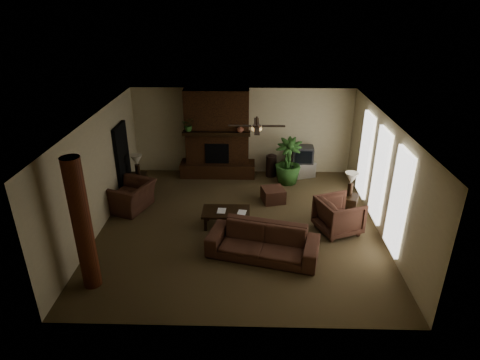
{
  "coord_description": "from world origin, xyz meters",
  "views": [
    {
      "loc": [
        0.25,
        -8.98,
        5.43
      ],
      "look_at": [
        0.0,
        0.4,
        1.1
      ],
      "focal_mm": 30.27,
      "sensor_mm": 36.0,
      "label": 1
    }
  ],
  "objects_px": {
    "log_column": "(82,225)",
    "floor_plant": "(287,171)",
    "side_table_right": "(347,205)",
    "armchair_left": "(130,192)",
    "side_table_left": "(139,183)",
    "lamp_right": "(351,180)",
    "lamp_left": "(137,161)",
    "armchair_right": "(339,214)",
    "tv_stand": "(301,169)",
    "ottoman": "(273,195)",
    "floor_vase": "(271,164)",
    "coffee_table": "(226,213)",
    "sofa": "(263,237)"
  },
  "relations": [
    {
      "from": "log_column",
      "to": "lamp_left",
      "type": "xyz_separation_m",
      "value": [
        -0.09,
        4.22,
        -0.4
      ]
    },
    {
      "from": "side_table_right",
      "to": "lamp_left",
      "type": "bearing_deg",
      "value": 168.97
    },
    {
      "from": "floor_plant",
      "to": "side_table_right",
      "type": "relative_size",
      "value": 2.63
    },
    {
      "from": "log_column",
      "to": "side_table_right",
      "type": "bearing_deg",
      "value": 27.78
    },
    {
      "from": "side_table_right",
      "to": "lamp_right",
      "type": "height_order",
      "value": "lamp_right"
    },
    {
      "from": "lamp_left",
      "to": "sofa",
      "type": "bearing_deg",
      "value": -40.96
    },
    {
      "from": "side_table_right",
      "to": "floor_plant",
      "type": "bearing_deg",
      "value": 126.36
    },
    {
      "from": "floor_vase",
      "to": "floor_plant",
      "type": "relative_size",
      "value": 0.53
    },
    {
      "from": "coffee_table",
      "to": "log_column",
      "type": "bearing_deg",
      "value": -137.56
    },
    {
      "from": "sofa",
      "to": "lamp_left",
      "type": "xyz_separation_m",
      "value": [
        -3.6,
        3.13,
        0.52
      ]
    },
    {
      "from": "side_table_right",
      "to": "armchair_right",
      "type": "bearing_deg",
      "value": -114.98
    },
    {
      "from": "armchair_left",
      "to": "lamp_right",
      "type": "bearing_deg",
      "value": 108.73
    },
    {
      "from": "lamp_right",
      "to": "tv_stand",
      "type": "bearing_deg",
      "value": 112.42
    },
    {
      "from": "armchair_right",
      "to": "lamp_left",
      "type": "bearing_deg",
      "value": 48.15
    },
    {
      "from": "ottoman",
      "to": "tv_stand",
      "type": "bearing_deg",
      "value": 61.31
    },
    {
      "from": "armchair_right",
      "to": "floor_plant",
      "type": "relative_size",
      "value": 0.68
    },
    {
      "from": "ottoman",
      "to": "floor_plant",
      "type": "relative_size",
      "value": 0.42
    },
    {
      "from": "armchair_left",
      "to": "lamp_left",
      "type": "xyz_separation_m",
      "value": [
        -0.03,
        1.0,
        0.48
      ]
    },
    {
      "from": "coffee_table",
      "to": "lamp_right",
      "type": "height_order",
      "value": "lamp_right"
    },
    {
      "from": "armchair_right",
      "to": "lamp_left",
      "type": "height_order",
      "value": "lamp_left"
    },
    {
      "from": "sofa",
      "to": "floor_plant",
      "type": "height_order",
      "value": "sofa"
    },
    {
      "from": "log_column",
      "to": "tv_stand",
      "type": "relative_size",
      "value": 3.29
    },
    {
      "from": "sofa",
      "to": "lamp_right",
      "type": "height_order",
      "value": "lamp_right"
    },
    {
      "from": "coffee_table",
      "to": "side_table_right",
      "type": "distance_m",
      "value": 3.29
    },
    {
      "from": "lamp_left",
      "to": "log_column",
      "type": "bearing_deg",
      "value": -88.74
    },
    {
      "from": "floor_vase",
      "to": "tv_stand",
      "type": "bearing_deg",
      "value": 0.0
    },
    {
      "from": "log_column",
      "to": "side_table_right",
      "type": "relative_size",
      "value": 5.09
    },
    {
      "from": "log_column",
      "to": "armchair_right",
      "type": "xyz_separation_m",
      "value": [
        5.41,
        2.19,
        -0.91
      ]
    },
    {
      "from": "armchair_right",
      "to": "lamp_left",
      "type": "distance_m",
      "value": 5.89
    },
    {
      "from": "armchair_left",
      "to": "side_table_right",
      "type": "xyz_separation_m",
      "value": [
        5.89,
        -0.15,
        -0.24
      ]
    },
    {
      "from": "armchair_left",
      "to": "side_table_left",
      "type": "xyz_separation_m",
      "value": [
        -0.07,
        1.06,
        -0.24
      ]
    },
    {
      "from": "tv_stand",
      "to": "lamp_right",
      "type": "distance_m",
      "value": 2.75
    },
    {
      "from": "armchair_right",
      "to": "sofa",
      "type": "bearing_deg",
      "value": 98.31
    },
    {
      "from": "floor_plant",
      "to": "side_table_left",
      "type": "bearing_deg",
      "value": -170.48
    },
    {
      "from": "armchair_right",
      "to": "tv_stand",
      "type": "height_order",
      "value": "armchair_right"
    },
    {
      "from": "floor_plant",
      "to": "lamp_left",
      "type": "distance_m",
      "value": 4.58
    },
    {
      "from": "floor_plant",
      "to": "lamp_right",
      "type": "distance_m",
      "value": 2.51
    },
    {
      "from": "lamp_left",
      "to": "lamp_right",
      "type": "xyz_separation_m",
      "value": [
        5.95,
        -1.11,
        0.0
      ]
    },
    {
      "from": "log_column",
      "to": "floor_plant",
      "type": "xyz_separation_m",
      "value": [
        4.37,
        5.03,
        -1.0
      ]
    },
    {
      "from": "side_table_right",
      "to": "tv_stand",
      "type": "bearing_deg",
      "value": 111.32
    },
    {
      "from": "armchair_left",
      "to": "tv_stand",
      "type": "height_order",
      "value": "armchair_left"
    },
    {
      "from": "floor_plant",
      "to": "floor_vase",
      "type": "bearing_deg",
      "value": 133.33
    },
    {
      "from": "tv_stand",
      "to": "side_table_right",
      "type": "distance_m",
      "value": 2.66
    },
    {
      "from": "armchair_right",
      "to": "side_table_left",
      "type": "relative_size",
      "value": 1.8
    },
    {
      "from": "side_table_right",
      "to": "lamp_right",
      "type": "xyz_separation_m",
      "value": [
        0.04,
        0.04,
        0.73
      ]
    },
    {
      "from": "armchair_right",
      "to": "side_table_right",
      "type": "height_order",
      "value": "armchair_right"
    },
    {
      "from": "log_column",
      "to": "ottoman",
      "type": "height_order",
      "value": "log_column"
    },
    {
      "from": "sofa",
      "to": "tv_stand",
      "type": "bearing_deg",
      "value": 87.3
    },
    {
      "from": "log_column",
      "to": "sofa",
      "type": "relative_size",
      "value": 1.14
    },
    {
      "from": "floor_vase",
      "to": "floor_plant",
      "type": "bearing_deg",
      "value": -46.67
    }
  ]
}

